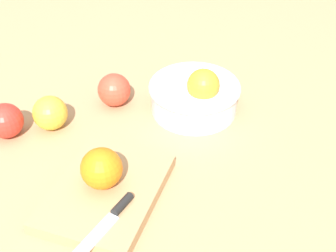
# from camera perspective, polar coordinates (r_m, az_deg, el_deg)

# --- Properties ---
(ground_plane) EXTENTS (2.40, 2.40, 0.00)m
(ground_plane) POSITION_cam_1_polar(r_m,az_deg,el_deg) (0.91, -7.76, -2.66)
(ground_plane) COLOR tan
(bowl) EXTENTS (0.19, 0.19, 0.11)m
(bowl) POSITION_cam_1_polar(r_m,az_deg,el_deg) (0.98, 3.37, 3.91)
(bowl) COLOR silver
(bowl) RESTS_ON ground_plane
(cutting_board) EXTENTS (0.25, 0.20, 0.02)m
(cutting_board) POSITION_cam_1_polar(r_m,az_deg,el_deg) (0.80, -7.68, -8.14)
(cutting_board) COLOR tan
(cutting_board) RESTS_ON ground_plane
(orange_on_board) EXTENTS (0.07, 0.07, 0.07)m
(orange_on_board) POSITION_cam_1_polar(r_m,az_deg,el_deg) (0.78, -8.21, -5.21)
(orange_on_board) COLOR orange
(orange_on_board) RESTS_ON cutting_board
(knife) EXTENTS (0.15, 0.07, 0.01)m
(knife) POSITION_cam_1_polar(r_m,az_deg,el_deg) (0.74, -7.17, -11.27)
(knife) COLOR silver
(knife) RESTS_ON cutting_board
(apple_front_center) EXTENTS (0.07, 0.07, 0.07)m
(apple_front_center) POSITION_cam_1_polar(r_m,az_deg,el_deg) (0.97, -19.38, 0.67)
(apple_front_center) COLOR red
(apple_front_center) RESTS_ON ground_plane
(apple_front_left) EXTENTS (0.07, 0.07, 0.07)m
(apple_front_left) POSITION_cam_1_polar(r_m,az_deg,el_deg) (0.96, -14.36, 1.57)
(apple_front_left) COLOR gold
(apple_front_left) RESTS_ON ground_plane
(apple_mid_left) EXTENTS (0.07, 0.07, 0.07)m
(apple_mid_left) POSITION_cam_1_polar(r_m,az_deg,el_deg) (1.01, -6.67, 4.45)
(apple_mid_left) COLOR #D6422D
(apple_mid_left) RESTS_ON ground_plane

